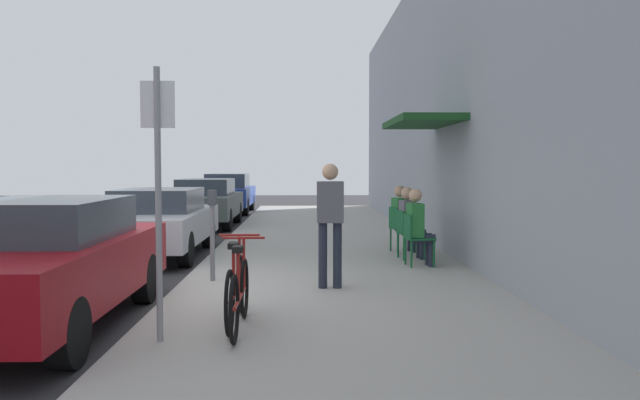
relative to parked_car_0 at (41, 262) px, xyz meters
The scene contains 18 objects.
ground_plane 2.09m from the parked_car_0, 55.69° to the left, with size 60.00×60.00×0.00m, color #2D2D30.
sidewalk_slab 4.97m from the parked_car_0, 47.16° to the left, with size 4.50×32.00×0.12m, color #9E9B93.
building_facade 7.22m from the parked_car_0, 32.21° to the left, with size 1.40×32.00×6.38m.
parked_car_0 is the anchor object (origin of this frame).
parked_car_1 5.65m from the parked_car_0, 90.00° to the left, with size 1.80×4.40×1.33m.
parked_car_2 11.84m from the parked_car_0, 90.00° to the left, with size 1.80×4.40×1.40m.
parked_car_3 17.28m from the parked_car_0, 90.00° to the left, with size 1.80×4.40×1.48m.
parking_meter 2.75m from the parked_car_0, 55.64° to the left, with size 0.12×0.10×1.32m.
street_sign 1.98m from the parked_car_0, 31.96° to the right, with size 0.32×0.06×2.60m.
bicycle_0 2.18m from the parked_car_0, ahead, with size 0.46×1.71×0.90m.
bicycle_1 2.31m from the parked_car_0, 13.94° to the right, with size 0.46×1.71×0.90m.
cafe_chair_0 5.90m from the parked_car_0, 36.72° to the left, with size 0.48×0.48×0.87m.
seated_patron_0 5.95m from the parked_car_0, 36.42° to the left, with size 0.45×0.39×1.29m.
cafe_chair_1 6.42m from the parked_car_0, 42.61° to the left, with size 0.49×0.49×0.87m.
seated_patron_1 6.47m from the parked_car_0, 42.30° to the left, with size 0.46×0.40×1.29m.
cafe_chair_2 7.06m from the parked_car_0, 47.95° to the left, with size 0.53×0.53×0.87m.
seated_patron_2 7.11m from the parked_car_0, 47.67° to the left, with size 0.49×0.43×1.29m.
pedestrian_standing 3.65m from the parked_car_0, 27.09° to the left, with size 0.36×0.22×1.70m.
Camera 1 is at (1.77, -8.64, 1.80)m, focal length 36.02 mm.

